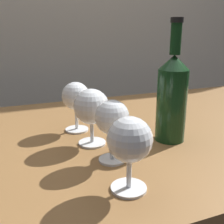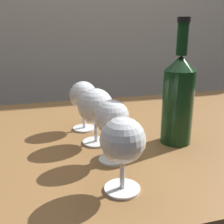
{
  "view_description": "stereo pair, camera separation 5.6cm",
  "coord_description": "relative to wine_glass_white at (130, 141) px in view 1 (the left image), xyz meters",
  "views": [
    {
      "loc": [
        -0.26,
        -0.65,
        1.03
      ],
      "look_at": [
        -0.06,
        -0.16,
        0.87
      ],
      "focal_mm": 43.45,
      "sensor_mm": 36.0,
      "label": 1
    },
    {
      "loc": [
        -0.21,
        -0.67,
        1.03
      ],
      "look_at": [
        -0.06,
        -0.16,
        0.87
      ],
      "focal_mm": 43.45,
      "sensor_mm": 36.0,
      "label": 2
    }
  ],
  "objects": [
    {
      "name": "wine_glass_rose",
      "position": [
        0.0,
        0.22,
        -0.0
      ],
      "size": [
        0.09,
        0.09,
        0.14
      ],
      "color": "white",
      "rests_on": "dining_table"
    },
    {
      "name": "wine_glass_port",
      "position": [
        0.01,
        0.11,
        0.0
      ],
      "size": [
        0.07,
        0.07,
        0.14
      ],
      "color": "white",
      "rests_on": "dining_table"
    },
    {
      "name": "wine_glass_amber",
      "position": [
        -0.01,
        0.32,
        0.0
      ],
      "size": [
        0.08,
        0.08,
        0.14
      ],
      "color": "white",
      "rests_on": "dining_table"
    },
    {
      "name": "dining_table",
      "position": [
        0.08,
        0.27,
        -0.19
      ],
      "size": [
        1.55,
        0.77,
        0.76
      ],
      "color": "brown",
      "rests_on": "ground_plane"
    },
    {
      "name": "wine_bottle",
      "position": [
        0.2,
        0.17,
        0.02
      ],
      "size": [
        0.08,
        0.08,
        0.3
      ],
      "color": "#143819",
      "rests_on": "dining_table"
    },
    {
      "name": "wine_glass_white",
      "position": [
        0.0,
        0.0,
        0.0
      ],
      "size": [
        0.08,
        0.08,
        0.14
      ],
      "color": "white",
      "rests_on": "dining_table"
    }
  ]
}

